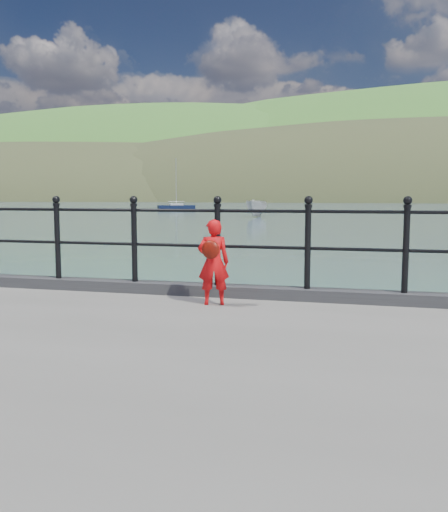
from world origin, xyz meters
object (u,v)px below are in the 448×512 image
(child, at_px, (213,262))
(sailboat_left, at_px, (176,208))
(railing, at_px, (175,234))
(launch_white, at_px, (257,208))

(child, height_order, sailboat_left, sailboat_left)
(child, xyz_separation_m, sailboat_left, (-26.72, 74.81, -1.20))
(railing, height_order, sailboat_left, sailboat_left)
(railing, relative_size, launch_white, 3.77)
(railing, xyz_separation_m, child, (0.70, -0.58, -0.28))
(sailboat_left, bearing_deg, child, -101.14)
(launch_white, bearing_deg, child, -77.65)
(railing, bearing_deg, launch_white, 99.57)
(railing, xyz_separation_m, sailboat_left, (-26.02, 74.23, -1.49))
(railing, relative_size, sailboat_left, 2.20)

